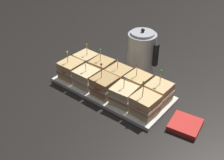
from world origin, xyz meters
TOP-DOWN VIEW (x-y plane):
  - ground_plane at (0.00, 0.00)m, footprint 6.00×6.00m
  - serving_platter at (0.00, 0.00)m, footprint 0.59×0.26m
  - sandwich_front_far_left at (-0.22, -0.06)m, footprint 0.11×0.11m
  - sandwich_front_left at (-0.11, -0.06)m, footprint 0.11×0.11m
  - sandwich_front_center at (-0.00, -0.06)m, footprint 0.11×0.11m
  - sandwich_front_right at (0.11, -0.06)m, footprint 0.11×0.11m
  - sandwich_front_far_right at (0.23, -0.06)m, footprint 0.11×0.11m
  - sandwich_back_far_left at (-0.22, 0.06)m, footprint 0.11×0.11m
  - sandwich_back_left at (-0.11, 0.06)m, footprint 0.11×0.11m
  - sandwich_back_center at (0.00, 0.05)m, footprint 0.11×0.11m
  - sandwich_back_right at (0.11, 0.06)m, footprint 0.11×0.11m
  - sandwich_back_far_right at (0.23, 0.06)m, footprint 0.11×0.11m
  - kettle_steel at (-0.01, 0.26)m, footprint 0.17×0.15m
  - napkin_stack at (0.40, -0.01)m, footprint 0.14×0.14m

SIDE VIEW (x-z plane):
  - ground_plane at x=0.00m, z-range 0.00..0.00m
  - serving_platter at x=0.00m, z-range 0.00..0.02m
  - napkin_stack at x=0.40m, z-range 0.00..0.02m
  - sandwich_front_right at x=0.11m, z-range -0.01..0.13m
  - sandwich_back_center at x=0.00m, z-range -0.02..0.14m
  - sandwich_front_left at x=-0.11m, z-range -0.01..0.13m
  - sandwich_back_far_left at x=-0.22m, z-range -0.01..0.13m
  - sandwich_back_right at x=0.11m, z-range -0.01..0.14m
  - sandwich_front_far_left at x=-0.22m, z-range -0.01..0.14m
  - sandwich_front_far_right at x=0.23m, z-range -0.02..0.15m
  - sandwich_back_far_right at x=0.23m, z-range -0.02..0.14m
  - sandwich_back_left at x=-0.11m, z-range -0.02..0.14m
  - sandwich_front_center at x=0.00m, z-range -0.02..0.15m
  - kettle_steel at x=-0.01m, z-range -0.01..0.23m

